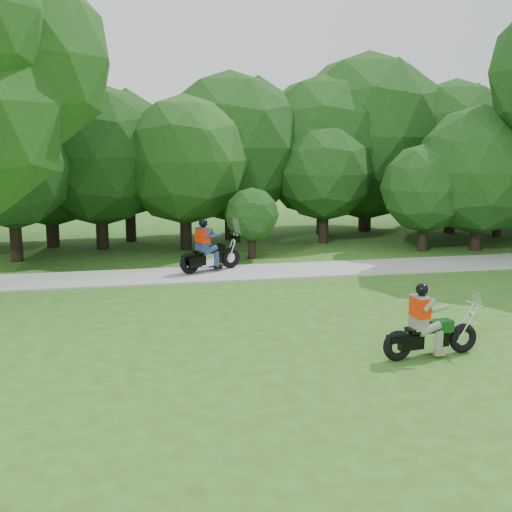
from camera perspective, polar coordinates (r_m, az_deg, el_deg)
name	(u,v)px	position (r m, az deg, el deg)	size (l,w,h in m)	color
ground	(440,351)	(13.44, 16.06, -8.10)	(100.00, 100.00, 0.00)	#305017
walkway	(320,269)	(20.59, 5.70, -1.18)	(60.00, 2.20, 0.06)	gray
tree_line	(280,151)	(26.74, 2.17, 9.29)	(39.07, 11.90, 7.86)	black
chopper_motorcycle	(427,330)	(12.83, 14.94, -6.38)	(2.07, 0.63, 1.48)	black
touring_motorcycle	(207,252)	(19.95, -4.39, 0.33)	(2.07, 1.31, 1.67)	black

